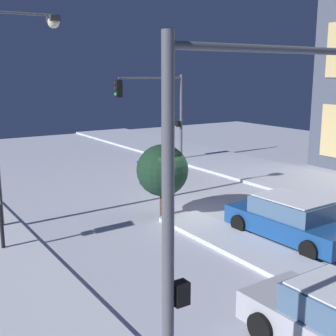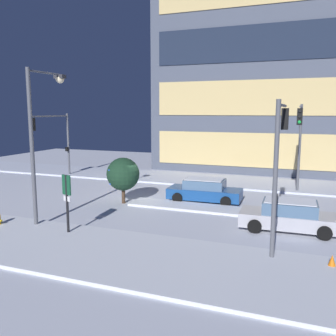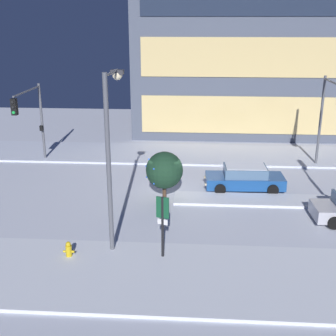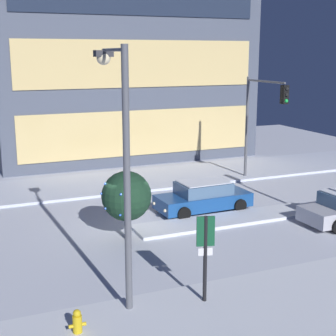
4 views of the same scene
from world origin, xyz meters
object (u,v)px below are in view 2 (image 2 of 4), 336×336
Objects in this scene: traffic_light_corner_near_right at (280,148)px; parking_info_sign at (67,197)px; street_lamp_arched at (41,125)px; decorated_tree_median at (123,174)px; construction_cone at (332,262)px; traffic_light_corner_far_right at (300,133)px; traffic_light_corner_far_left at (54,134)px; car_far at (205,191)px; car_near at (289,216)px.

traffic_light_corner_near_right is 2.17× the size of parking_info_sign.
street_lamp_arched is 4.10m from parking_info_sign.
street_lamp_arched is (-11.45, -0.83, 0.82)m from traffic_light_corner_near_right.
traffic_light_corner_near_right reaches higher than decorated_tree_median.
traffic_light_corner_far_right is at bearing 97.91° from construction_cone.
traffic_light_corner_far_left reaches higher than parking_info_sign.
parking_info_sign is (-4.24, -8.53, 1.12)m from car_far.
decorated_tree_median is at bearing -17.94° from street_lamp_arched.
street_lamp_arched is at bearing 35.44° from traffic_light_corner_far_left.
car_near is 1.01× the size of car_far.
car_far is 8.70× the size of construction_cone.
traffic_light_corner_far_right is at bearing 91.09° from traffic_light_corner_far_left.
car_near is 0.62× the size of street_lamp_arched.
car_far is at bearing 140.40° from car_near.
street_lamp_arched is at bearing 46.53° from car_far.
traffic_light_corner_far_left is 10.92m from decorated_tree_median.
decorated_tree_median reaches higher than construction_cone.
traffic_light_corner_far_left is 24.20m from construction_cone.
traffic_light_corner_near_right reaches higher than parking_info_sign.
traffic_light_corner_far_right is (0.51, 10.03, 0.08)m from traffic_light_corner_near_right.
traffic_light_corner_far_left is (-13.96, 3.12, 3.13)m from car_far.
car_near reaches higher than construction_cone.
car_near is 0.87× the size of traffic_light_corner_far_left.
decorated_tree_median is 5.26× the size of construction_cone.
decorated_tree_median reaches higher than parking_info_sign.
traffic_light_corner_far_left reaches higher than car_near.
traffic_light_corner_far_left is at bearing 157.46° from car_near.
street_lamp_arched is 2.73× the size of parking_info_sign.
car_near is 1.69× the size of parking_info_sign.
traffic_light_corner_far_left is at bearing 151.62° from construction_cone.
car_near is 10.28m from decorated_tree_median.
traffic_light_corner_far_left is at bearing 37.20° from street_lamp_arched.
parking_info_sign is 5.19× the size of construction_cone.
traffic_light_corner_far_right is (5.46, 3.49, 3.60)m from car_far.
car_far is (-5.38, 4.15, 0.00)m from car_near.
parking_info_sign is 11.45m from construction_cone.
car_far is at bearing -10.86° from parking_info_sign.
traffic_light_corner_far_right is 12.53m from construction_cone.
traffic_light_corner_far_left is (-19.34, 7.27, 3.13)m from car_near.
traffic_light_corner_far_left reaches higher than decorated_tree_median.
construction_cone is (1.72, -4.11, -0.44)m from car_near.
construction_cone is at bearing 7.91° from traffic_light_corner_far_right.
parking_info_sign is (9.71, -11.65, -2.01)m from traffic_light_corner_far_left.
street_lamp_arched reaches higher than traffic_light_corner_far_right.
traffic_light_corner_near_right is (-0.43, -2.39, 3.52)m from car_near.
construction_cone is at bearing 128.57° from car_far.
traffic_light_corner_far_right is at bearing 29.52° from decorated_tree_median.
traffic_light_corner_far_right is (0.08, 7.64, 3.60)m from car_near.
street_lamp_arched is 6.32m from decorated_tree_median.
decorated_tree_median is (-0.41, 6.29, 0.02)m from parking_info_sign.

